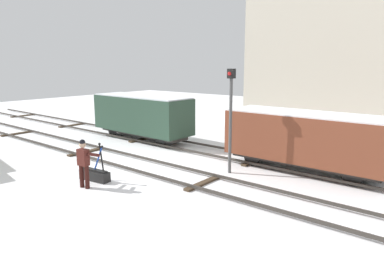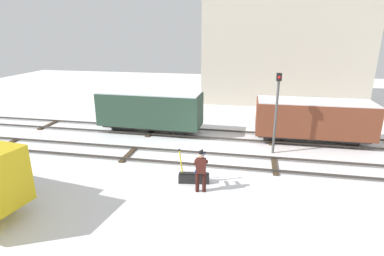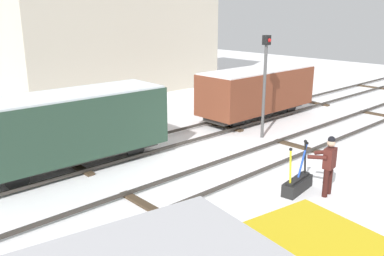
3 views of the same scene
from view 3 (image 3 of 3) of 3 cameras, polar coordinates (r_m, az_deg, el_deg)
name	(u,v)px [view 3 (image 3 of 3)]	position (r m, az deg, el deg)	size (l,w,h in m)	color
ground_plane	(234,171)	(13.14, 5.88, -6.01)	(60.00, 60.00, 0.00)	white
track_main_line	(234,168)	(13.10, 5.90, -5.58)	(44.00, 1.94, 0.18)	#38332D
track_siding_near	(162,142)	(15.63, -4.25, -1.92)	(44.00, 1.94, 0.18)	#38332D
switch_lever_frame	(297,183)	(11.98, 14.43, -7.43)	(1.28, 0.53, 1.45)	black
rail_worker	(328,163)	(11.73, 18.41, -4.58)	(0.60, 0.70, 1.70)	#351511
signal_post	(265,77)	(16.16, 10.09, 7.02)	(0.24, 0.32, 4.01)	#4C4C4C
freight_car_near_switch	(257,90)	(19.24, 9.06, 5.17)	(6.10, 2.13, 2.33)	#2D2B28
freight_car_back_track	(72,126)	(13.43, -16.38, 0.27)	(6.15, 2.11, 2.47)	#2D2B28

